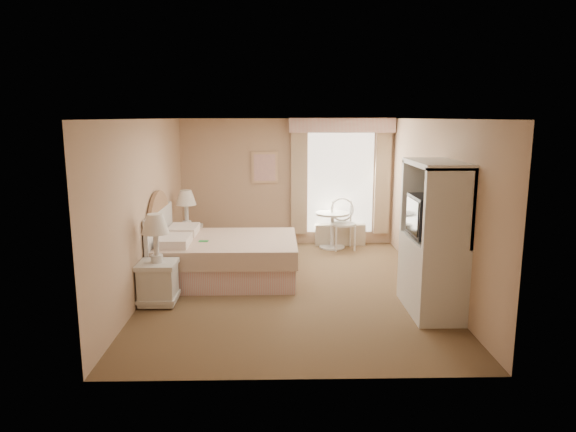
{
  "coord_description": "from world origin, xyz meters",
  "views": [
    {
      "loc": [
        -0.22,
        -7.37,
        2.52
      ],
      "look_at": [
        -0.04,
        0.3,
        1.04
      ],
      "focal_mm": 32.0,
      "sensor_mm": 36.0,
      "label": 1
    }
  ],
  "objects_px": {
    "bed": "(220,256)",
    "armoire": "(433,251)",
    "nightstand_far": "(187,233)",
    "round_table": "(332,224)",
    "cafe_chair": "(343,220)",
    "nightstand_near": "(157,271)"
  },
  "relations": [
    {
      "from": "nightstand_near",
      "to": "armoire",
      "type": "height_order",
      "value": "armoire"
    },
    {
      "from": "nightstand_far",
      "to": "round_table",
      "type": "relative_size",
      "value": 1.74
    },
    {
      "from": "bed",
      "to": "nightstand_far",
      "type": "relative_size",
      "value": 1.78
    },
    {
      "from": "nightstand_near",
      "to": "cafe_chair",
      "type": "bearing_deg",
      "value": 45.89
    },
    {
      "from": "round_table",
      "to": "cafe_chair",
      "type": "relative_size",
      "value": 0.71
    },
    {
      "from": "armoire",
      "to": "nightstand_far",
      "type": "bearing_deg",
      "value": 143.65
    },
    {
      "from": "bed",
      "to": "nightstand_far",
      "type": "bearing_deg",
      "value": 120.23
    },
    {
      "from": "nightstand_far",
      "to": "armoire",
      "type": "height_order",
      "value": "armoire"
    },
    {
      "from": "round_table",
      "to": "armoire",
      "type": "bearing_deg",
      "value": -74.34
    },
    {
      "from": "nightstand_far",
      "to": "cafe_chair",
      "type": "relative_size",
      "value": 1.24
    },
    {
      "from": "bed",
      "to": "armoire",
      "type": "bearing_deg",
      "value": -26.29
    },
    {
      "from": "bed",
      "to": "round_table",
      "type": "distance_m",
      "value": 2.77
    },
    {
      "from": "bed",
      "to": "round_table",
      "type": "relative_size",
      "value": 3.1
    },
    {
      "from": "nightstand_far",
      "to": "armoire",
      "type": "distance_m",
      "value": 4.55
    },
    {
      "from": "bed",
      "to": "nightstand_far",
      "type": "height_order",
      "value": "bed"
    },
    {
      "from": "armoire",
      "to": "cafe_chair",
      "type": "bearing_deg",
      "value": 102.63
    },
    {
      "from": "nightstand_far",
      "to": "cafe_chair",
      "type": "height_order",
      "value": "nightstand_far"
    },
    {
      "from": "cafe_chair",
      "to": "nightstand_near",
      "type": "bearing_deg",
      "value": -139.78
    },
    {
      "from": "nightstand_near",
      "to": "armoire",
      "type": "bearing_deg",
      "value": -5.07
    },
    {
      "from": "bed",
      "to": "round_table",
      "type": "bearing_deg",
      "value": 44.07
    },
    {
      "from": "nightstand_far",
      "to": "round_table",
      "type": "xyz_separation_m",
      "value": [
        2.71,
        0.68,
        0.01
      ]
    },
    {
      "from": "bed",
      "to": "cafe_chair",
      "type": "relative_size",
      "value": 2.21
    }
  ]
}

